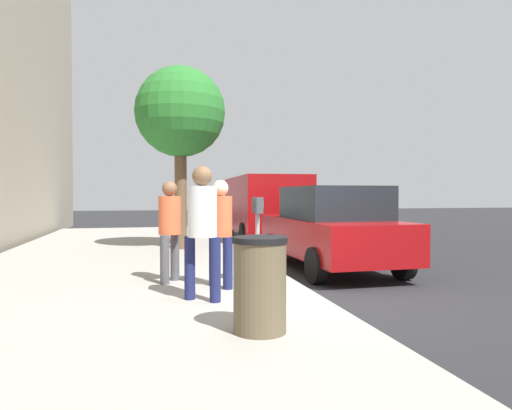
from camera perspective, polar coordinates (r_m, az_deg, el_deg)
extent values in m
plane|color=#232326|center=(7.33, 6.49, -11.34)|extent=(80.00, 80.00, 0.00)
cube|color=gray|center=(6.95, -18.08, -11.48)|extent=(28.00, 6.00, 0.15)
cylinder|color=gray|center=(7.50, 0.18, -5.42)|extent=(0.07, 0.07, 1.15)
cube|color=#383D42|center=(7.35, 0.36, -0.04)|extent=(0.16, 0.11, 0.26)
cube|color=#383D42|center=(7.54, 0.01, -0.01)|extent=(0.16, 0.11, 0.26)
cube|color=#268C33|center=(7.36, 0.81, 0.11)|extent=(0.10, 0.01, 0.10)
cube|color=#268C33|center=(7.56, 0.45, 0.15)|extent=(0.10, 0.01, 0.10)
cylinder|color=#191E4C|center=(7.43, -5.26, -6.86)|extent=(0.15, 0.15, 0.80)
cylinder|color=#191E4C|center=(7.14, -3.51, -7.19)|extent=(0.15, 0.15, 0.80)
cylinder|color=#D85933|center=(7.21, -4.41, -1.40)|extent=(0.37, 0.37, 0.63)
sphere|color=beige|center=(7.21, -4.42, 2.09)|extent=(0.25, 0.25, 0.25)
cylinder|color=#191E4C|center=(6.51, -8.19, -7.70)|extent=(0.15, 0.15, 0.88)
cylinder|color=#191E4C|center=(6.30, -5.07, -7.98)|extent=(0.15, 0.15, 0.88)
cylinder|color=silver|center=(6.33, -6.67, -0.81)|extent=(0.40, 0.40, 0.69)
sphere|color=brown|center=(6.33, -6.69, 3.57)|extent=(0.27, 0.27, 0.27)
cylinder|color=#47474C|center=(7.97, -10.00, -6.32)|extent=(0.15, 0.15, 0.80)
cylinder|color=#47474C|center=(7.65, -11.22, -6.65)|extent=(0.15, 0.15, 0.80)
cylinder|color=#D85933|center=(7.74, -10.62, -1.25)|extent=(0.36, 0.36, 0.63)
sphere|color=brown|center=(7.74, -10.63, 2.00)|extent=(0.25, 0.25, 0.25)
cube|color=maroon|center=(9.98, 9.10, -3.83)|extent=(4.44, 1.93, 0.76)
cube|color=black|center=(9.76, 9.58, 0.28)|extent=(2.24, 1.74, 0.68)
cylinder|color=black|center=(11.07, 1.97, -5.28)|extent=(0.66, 0.23, 0.66)
cylinder|color=black|center=(11.67, 10.28, -4.96)|extent=(0.66, 0.23, 0.66)
cylinder|color=black|center=(8.39, 7.45, -7.43)|extent=(0.66, 0.23, 0.66)
cylinder|color=black|center=(9.17, 17.73, -6.73)|extent=(0.66, 0.23, 0.66)
cube|color=maroon|center=(15.54, 0.98, 0.15)|extent=(5.27, 2.19, 1.80)
cylinder|color=black|center=(17.09, -3.30, -2.77)|extent=(0.77, 0.25, 0.76)
cylinder|color=black|center=(17.44, 2.90, -2.68)|extent=(0.77, 0.25, 0.76)
cylinder|color=black|center=(13.76, -1.46, -3.77)|extent=(0.77, 0.25, 0.76)
cylinder|color=black|center=(14.19, 6.14, -3.62)|extent=(0.77, 0.25, 0.76)
cylinder|color=brown|center=(12.44, -9.30, 1.36)|extent=(0.32, 0.32, 2.93)
sphere|color=#266D28|center=(12.63, -9.33, 11.29)|extent=(2.39, 2.39, 2.39)
cylinder|color=brown|center=(4.94, 0.48, -10.14)|extent=(0.56, 0.56, 0.95)
cylinder|color=black|center=(4.87, 0.48, -4.30)|extent=(0.59, 0.59, 0.06)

